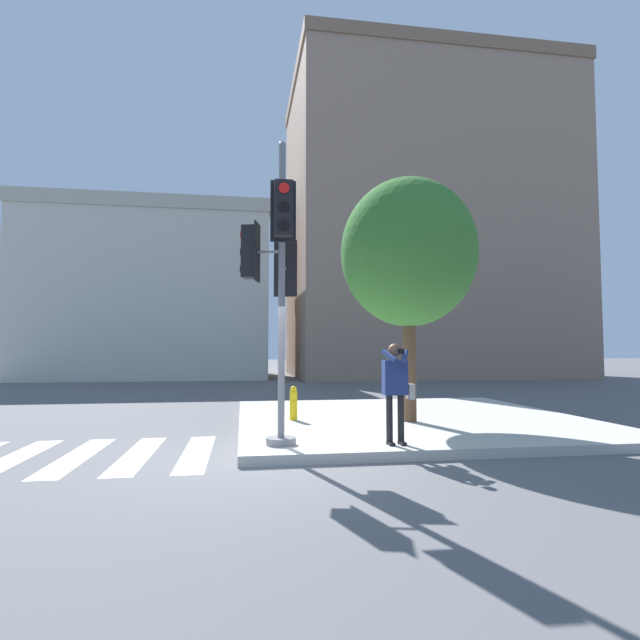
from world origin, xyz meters
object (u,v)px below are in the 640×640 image
person_photographer (396,384)px  fire_hydrant (294,403)px  street_tree (408,253)px  traffic_signal_pole (276,271)px

person_photographer → fire_hydrant: bearing=114.2°
street_tree → fire_hydrant: size_ratio=7.13×
traffic_signal_pole → person_photographer: bearing=-8.3°
traffic_signal_pole → fire_hydrant: bearing=78.1°
person_photographer → street_tree: 3.90m
street_tree → fire_hydrant: bearing=166.1°
traffic_signal_pole → fire_hydrant: (0.60, 2.86, -2.56)m
traffic_signal_pole → person_photographer: size_ratio=3.07×
person_photographer → fire_hydrant: (-1.42, 3.16, -0.64)m
fire_hydrant → traffic_signal_pole: bearing=-101.9°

